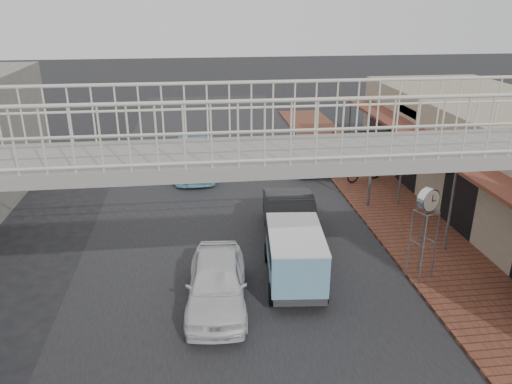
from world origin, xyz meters
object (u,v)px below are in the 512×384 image
object	(u,v)px
angkot_curb	(304,154)
street_clock	(428,204)
motorcycle_far	(339,142)
motorcycle_near	(364,170)
angkot_van	(295,249)
white_hatchback	(217,283)
angkot_far	(195,160)
dark_sedan	(290,221)
arrow_sign	(393,142)

from	to	relation	value
angkot_curb	street_clock	world-z (taller)	street_clock
motorcycle_far	motorcycle_near	bearing A→B (deg)	176.58
angkot_van	motorcycle_far	size ratio (longest dim) A/B	1.92
white_hatchback	angkot_van	distance (m)	2.50
motorcycle_far	angkot_far	bearing A→B (deg)	104.26
motorcycle_near	angkot_curb	bearing A→B (deg)	19.72
dark_sedan	motorcycle_near	world-z (taller)	dark_sedan
angkot_curb	motorcycle_far	xyz separation A→B (m)	(2.27, 1.77, 0.07)
arrow_sign	white_hatchback	bearing A→B (deg)	-140.80
dark_sedan	motorcycle_far	distance (m)	10.83
angkot_far	motorcycle_far	size ratio (longest dim) A/B	2.45
white_hatchback	street_clock	bearing A→B (deg)	9.77
angkot_far	white_hatchback	bearing A→B (deg)	-87.55
dark_sedan	street_clock	size ratio (longest dim) A/B	1.68
white_hatchback	dark_sedan	world-z (taller)	dark_sedan
dark_sedan	motorcycle_far	size ratio (longest dim) A/B	2.52
angkot_van	street_clock	size ratio (longest dim) A/B	1.28
angkot_far	angkot_van	distance (m)	10.58
angkot_van	arrow_sign	world-z (taller)	arrow_sign
angkot_curb	angkot_far	size ratio (longest dim) A/B	0.93
motorcycle_far	street_clock	world-z (taller)	street_clock
white_hatchback	motorcycle_near	xyz separation A→B (m)	(7.12, 8.87, -0.09)
dark_sedan	arrow_sign	size ratio (longest dim) A/B	1.48
angkot_far	motorcycle_near	distance (m)	7.92
white_hatchback	street_clock	distance (m)	6.31
motorcycle_near	street_clock	distance (m)	8.58
angkot_van	white_hatchback	bearing A→B (deg)	-153.86
angkot_van	arrow_sign	bearing A→B (deg)	52.43
white_hatchback	motorcycle_far	size ratio (longest dim) A/B	2.12
angkot_curb	street_clock	distance (m)	11.24
angkot_far	arrow_sign	size ratio (longest dim) A/B	1.44
white_hatchback	angkot_far	world-z (taller)	white_hatchback
angkot_far	angkot_van	size ratio (longest dim) A/B	1.27
street_clock	arrow_sign	distance (m)	5.61
street_clock	motorcycle_far	bearing A→B (deg)	61.26
dark_sedan	arrow_sign	world-z (taller)	arrow_sign
angkot_far	angkot_van	bearing A→B (deg)	-74.73
angkot_van	motorcycle_far	distance (m)	13.42
motorcycle_far	street_clock	size ratio (longest dim) A/B	0.67
white_hatchback	motorcycle_far	bearing A→B (deg)	66.10
angkot_van	dark_sedan	bearing A→B (deg)	87.09
angkot_curb	dark_sedan	bearing A→B (deg)	72.03
angkot_far	arrow_sign	xyz separation A→B (m)	(7.64, -5.01, 2.01)
angkot_curb	angkot_van	xyz separation A→B (m)	(-2.63, -10.73, 0.49)
street_clock	arrow_sign	bearing A→B (deg)	55.05
street_clock	dark_sedan	bearing A→B (deg)	115.05
white_hatchback	angkot_far	distance (m)	11.08
motorcycle_near	street_clock	size ratio (longest dim) A/B	0.66
angkot_curb	white_hatchback	bearing A→B (deg)	64.46
dark_sedan	motorcycle_near	bearing A→B (deg)	54.76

